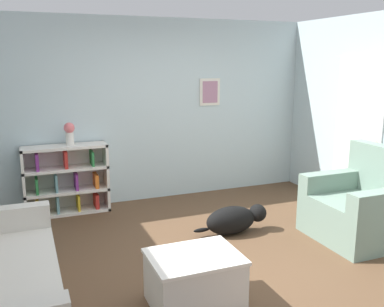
% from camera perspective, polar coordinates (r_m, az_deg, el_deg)
% --- Properties ---
extents(ground_plane, '(14.00, 14.00, 0.00)m').
position_cam_1_polar(ground_plane, '(4.50, 1.95, -14.21)').
color(ground_plane, brown).
extents(wall_back, '(5.60, 0.13, 2.60)m').
position_cam_1_polar(wall_back, '(6.20, -6.37, 5.65)').
color(wall_back, silver).
rests_on(wall_back, ground_plane).
extents(bookshelf, '(1.09, 0.33, 0.92)m').
position_cam_1_polar(bookshelf, '(5.95, -16.42, -3.41)').
color(bookshelf, silver).
rests_on(bookshelf, ground_plane).
extents(recliner_chair, '(0.92, 0.99, 1.05)m').
position_cam_1_polar(recliner_chair, '(5.29, 21.64, -6.68)').
color(recliner_chair, gray).
rests_on(recliner_chair, ground_plane).
extents(coffee_table, '(0.75, 0.58, 0.44)m').
position_cam_1_polar(coffee_table, '(3.70, 0.33, -16.29)').
color(coffee_table, silver).
rests_on(coffee_table, ground_plane).
extents(dog, '(0.92, 0.30, 0.33)m').
position_cam_1_polar(dog, '(5.13, 5.66, -8.73)').
color(dog, black).
rests_on(dog, ground_plane).
extents(vase, '(0.14, 0.14, 0.30)m').
position_cam_1_polar(vase, '(5.80, -16.02, 2.71)').
color(vase, silver).
rests_on(vase, bookshelf).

